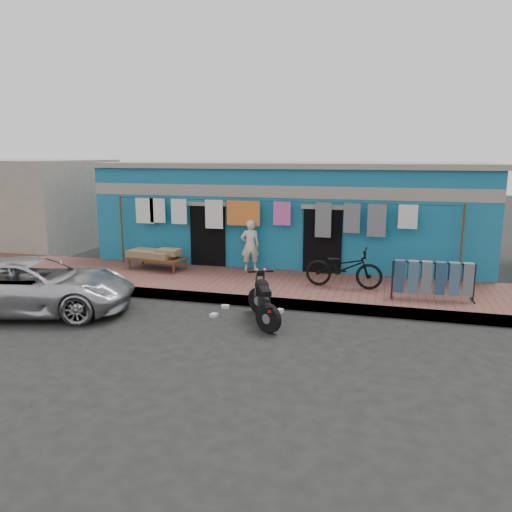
{
  "coord_description": "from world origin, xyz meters",
  "views": [
    {
      "loc": [
        3.17,
        -9.63,
        3.6
      ],
      "look_at": [
        0.0,
        2.0,
        1.15
      ],
      "focal_mm": 35.0,
      "sensor_mm": 36.0,
      "label": 1
    }
  ],
  "objects_px": {
    "seated_person": "(250,245)",
    "charpoy": "(157,259)",
    "bicycle": "(344,263)",
    "motorcycle": "(264,299)",
    "jeans_rack": "(433,280)",
    "car": "(33,285)"
  },
  "relations": [
    {
      "from": "motorcycle",
      "to": "car",
      "type": "bearing_deg",
      "value": 164.61
    },
    {
      "from": "motorcycle",
      "to": "bicycle",
      "type": "bearing_deg",
      "value": 36.52
    },
    {
      "from": "bicycle",
      "to": "motorcycle",
      "type": "height_order",
      "value": "bicycle"
    },
    {
      "from": "charpoy",
      "to": "jeans_rack",
      "type": "relative_size",
      "value": 0.97
    },
    {
      "from": "jeans_rack",
      "to": "seated_person",
      "type": "bearing_deg",
      "value": 161.1
    },
    {
      "from": "car",
      "to": "seated_person",
      "type": "bearing_deg",
      "value": -57.99
    },
    {
      "from": "charpoy",
      "to": "bicycle",
      "type": "bearing_deg",
      "value": -6.52
    },
    {
      "from": "motorcycle",
      "to": "seated_person",
      "type": "bearing_deg",
      "value": 87.13
    },
    {
      "from": "charpoy",
      "to": "jeans_rack",
      "type": "bearing_deg",
      "value": -8.47
    },
    {
      "from": "car",
      "to": "motorcycle",
      "type": "bearing_deg",
      "value": -98.51
    },
    {
      "from": "car",
      "to": "motorcycle",
      "type": "distance_m",
      "value": 5.36
    },
    {
      "from": "seated_person",
      "to": "motorcycle",
      "type": "height_order",
      "value": "seated_person"
    },
    {
      "from": "jeans_rack",
      "to": "bicycle",
      "type": "bearing_deg",
      "value": 166.55
    },
    {
      "from": "seated_person",
      "to": "charpoy",
      "type": "distance_m",
      "value": 2.81
    },
    {
      "from": "seated_person",
      "to": "jeans_rack",
      "type": "xyz_separation_m",
      "value": [
        4.96,
        -1.7,
        -0.28
      ]
    },
    {
      "from": "jeans_rack",
      "to": "motorcycle",
      "type": "bearing_deg",
      "value": -150.99
    },
    {
      "from": "seated_person",
      "to": "jeans_rack",
      "type": "bearing_deg",
      "value": 137.86
    },
    {
      "from": "motorcycle",
      "to": "charpoy",
      "type": "bearing_deg",
      "value": 119.33
    },
    {
      "from": "seated_person",
      "to": "bicycle",
      "type": "bearing_deg",
      "value": 133.98
    },
    {
      "from": "car",
      "to": "motorcycle",
      "type": "height_order",
      "value": "car"
    },
    {
      "from": "car",
      "to": "bicycle",
      "type": "relative_size",
      "value": 2.38
    },
    {
      "from": "car",
      "to": "charpoy",
      "type": "bearing_deg",
      "value": -33.82
    }
  ]
}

